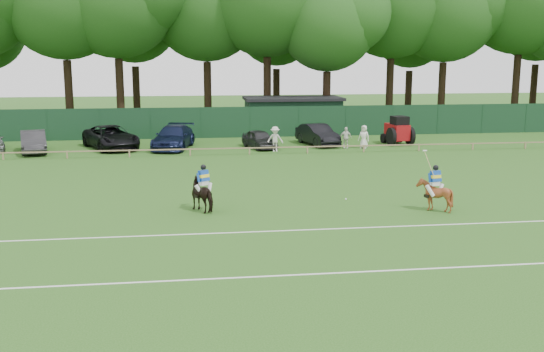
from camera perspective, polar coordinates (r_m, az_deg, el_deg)
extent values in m
plane|color=#1E4C14|center=(25.65, -0.20, -4.37)|extent=(160.00, 160.00, 0.00)
imported|color=black|center=(27.86, -6.13, -1.65)|extent=(1.61, 1.86, 1.45)
imported|color=brown|center=(28.57, 14.35, -1.64)|extent=(1.36, 1.48, 1.43)
imported|color=#2F2E31|center=(46.94, -20.60, 2.89)|extent=(2.67, 4.87, 1.52)
imported|color=black|center=(47.23, -14.24, 3.39)|extent=(4.96, 6.56, 1.66)
imported|color=#111837|center=(46.36, -8.82, 3.45)|extent=(3.45, 6.03, 1.65)
imported|color=#2D2D30|center=(46.08, -1.12, 3.33)|extent=(2.60, 4.15, 1.32)
imported|color=black|center=(47.81, 4.10, 3.72)|extent=(2.75, 4.99, 1.56)
imported|color=beige|center=(44.49, 0.28, 3.33)|extent=(1.13, 0.66, 1.75)
imported|color=silver|center=(46.28, 6.62, 3.43)|extent=(0.96, 0.55, 1.55)
imported|color=silver|center=(46.46, 8.23, 3.50)|extent=(0.97, 0.91, 1.67)
cube|color=silver|center=(27.75, -6.15, -0.61)|extent=(0.44, 0.42, 0.18)
cube|color=#1745AC|center=(27.69, -6.16, 0.04)|extent=(0.50, 0.48, 0.51)
cube|color=yellow|center=(27.69, -6.16, 0.00)|extent=(0.52, 0.48, 0.18)
sphere|color=black|center=(27.62, -6.18, 0.79)|extent=(0.25, 0.25, 0.25)
cylinder|color=silver|center=(27.92, -5.64, -1.16)|extent=(0.34, 0.48, 0.59)
cylinder|color=silver|center=(27.63, -6.51, -1.31)|extent=(0.49, 0.23, 0.59)
cube|color=silver|center=(28.47, 14.40, -0.64)|extent=(0.40, 0.32, 0.18)
cube|color=#1745AC|center=(28.41, 14.43, -0.01)|extent=(0.45, 0.37, 0.51)
cube|color=yellow|center=(28.41, 14.43, -0.05)|extent=(0.47, 0.36, 0.18)
sphere|color=black|center=(28.34, 14.47, 0.72)|extent=(0.25, 0.25, 0.25)
cylinder|color=silver|center=(28.63, 14.86, -1.22)|extent=(0.41, 0.39, 0.59)
cylinder|color=silver|center=(28.35, 13.98, -1.29)|extent=(0.42, 0.31, 0.59)
cylinder|color=tan|center=(28.20, 13.91, 1.07)|extent=(0.37, 0.53, 1.17)
sphere|color=silver|center=(30.02, 6.64, -2.08)|extent=(0.09, 0.09, 0.09)
cube|color=silver|center=(19.98, 2.09, -8.86)|extent=(60.00, 0.10, 0.01)
cube|color=silver|center=(24.69, 0.11, -4.96)|extent=(60.00, 0.10, 0.01)
cube|color=#997F5B|center=(43.11, -3.36, 2.50)|extent=(62.00, 0.08, 0.08)
cube|color=#14351E|center=(51.92, -4.15, 4.82)|extent=(92.00, 0.04, 2.50)
cube|color=#14331E|center=(55.56, 1.86, 5.40)|extent=(8.00, 4.00, 2.80)
cube|color=black|center=(55.43, 1.87, 6.96)|extent=(8.40, 4.40, 0.24)
cube|color=maroon|center=(49.01, 11.15, 3.91)|extent=(1.42, 2.28, 1.17)
cube|color=black|center=(48.60, 11.37, 4.81)|extent=(1.21, 1.29, 0.81)
cylinder|color=black|center=(48.15, 10.64, 3.49)|extent=(0.43, 1.37, 1.35)
cylinder|color=black|center=(48.82, 12.26, 3.52)|extent=(0.43, 1.37, 1.35)
cylinder|color=black|center=(49.60, 9.97, 3.36)|extent=(0.35, 0.74, 0.72)
cylinder|color=black|center=(50.18, 11.37, 3.39)|extent=(0.35, 0.74, 0.72)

